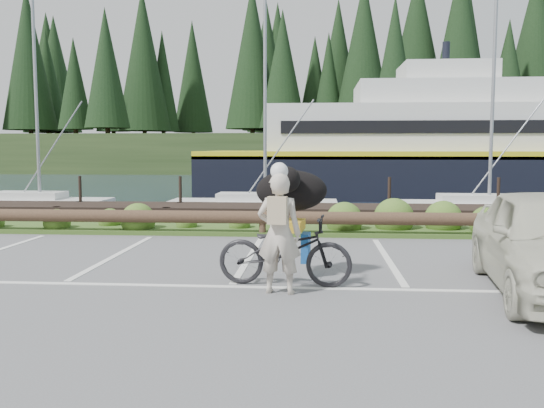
% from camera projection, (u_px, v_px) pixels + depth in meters
% --- Properties ---
extents(ground, '(72.00, 72.00, 0.00)m').
position_uv_depth(ground, '(235.00, 281.00, 9.00)').
color(ground, '#545457').
extents(harbor_backdrop, '(170.00, 160.00, 30.00)m').
position_uv_depth(harbor_backdrop, '(311.00, 162.00, 86.84)').
color(harbor_backdrop, '#162436').
rests_on(harbor_backdrop, ground).
extents(vegetation_strip, '(34.00, 1.60, 0.10)m').
position_uv_depth(vegetation_strip, '(265.00, 230.00, 14.25)').
color(vegetation_strip, '#3D5B21').
rests_on(vegetation_strip, ground).
extents(log_rail, '(32.00, 0.30, 0.60)m').
position_uv_depth(log_rail, '(262.00, 236.00, 13.56)').
color(log_rail, '#443021').
rests_on(log_rail, ground).
extents(bicycle, '(2.09, 0.92, 1.06)m').
position_uv_depth(bicycle, '(285.00, 251.00, 8.65)').
color(bicycle, black).
rests_on(bicycle, ground).
extents(cyclist, '(0.67, 0.48, 1.73)m').
position_uv_depth(cyclist, '(279.00, 233.00, 8.15)').
color(cyclist, '#BEB2A1').
rests_on(cyclist, ground).
extents(dog, '(0.68, 1.19, 0.66)m').
position_uv_depth(dog, '(291.00, 191.00, 9.20)').
color(dog, black).
rests_on(dog, bicycle).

